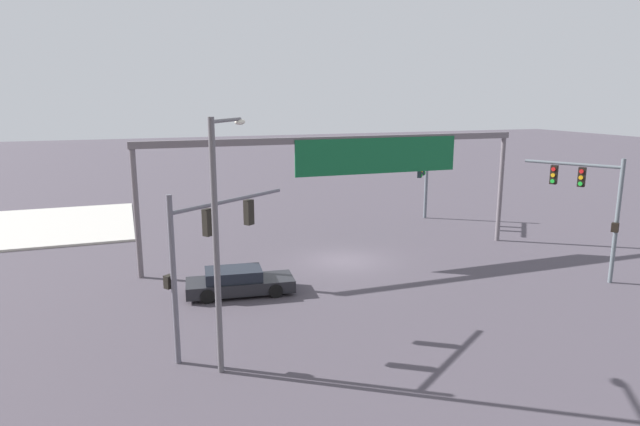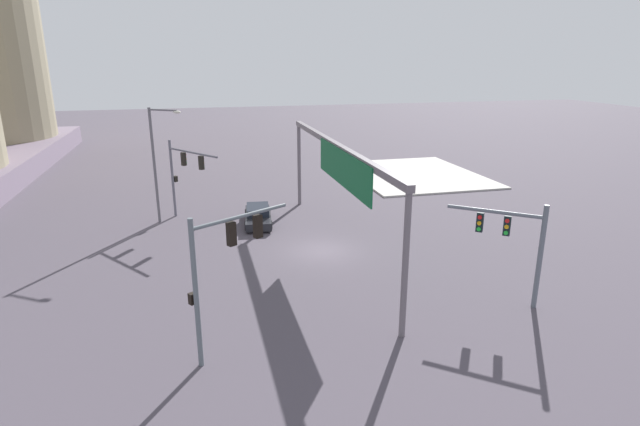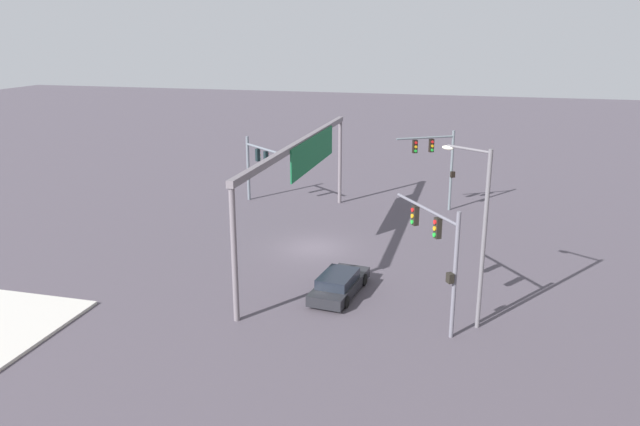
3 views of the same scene
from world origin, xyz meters
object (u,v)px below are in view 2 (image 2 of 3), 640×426
object	(u,v)px
traffic_signal_opposite_side	(516,237)
traffic_signal_cross_street	(183,168)
traffic_signal_near_corner	(220,260)
sedan_car_approaching	(258,215)
streetlamp_curved_arm	(157,157)

from	to	relation	value
traffic_signal_opposite_side	traffic_signal_cross_street	size ratio (longest dim) A/B	0.88
traffic_signal_near_corner	sedan_car_approaching	distance (m)	17.45
traffic_signal_opposite_side	streetlamp_curved_arm	world-z (taller)	streetlamp_curved_arm
traffic_signal_near_corner	streetlamp_curved_arm	xyz separation A→B (m)	(18.54, 3.19, 0.69)
traffic_signal_opposite_side	traffic_signal_cross_street	bearing A→B (deg)	-8.77
traffic_signal_near_corner	streetlamp_curved_arm	world-z (taller)	streetlamp_curved_arm
traffic_signal_opposite_side	traffic_signal_cross_street	distance (m)	23.36
sedan_car_approaching	traffic_signal_cross_street	bearing A→B (deg)	-106.06
streetlamp_curved_arm	traffic_signal_near_corner	bearing A→B (deg)	-46.36
traffic_signal_opposite_side	traffic_signal_cross_street	xyz separation A→B (m)	(17.60, 15.35, 0.54)
traffic_signal_near_corner	traffic_signal_cross_street	xyz separation A→B (m)	(18.79, 1.48, -0.18)
streetlamp_curved_arm	sedan_car_approaching	size ratio (longest dim) A/B	1.65
traffic_signal_cross_street	streetlamp_curved_arm	xyz separation A→B (m)	(-0.26, 1.70, 0.87)
traffic_signal_opposite_side	sedan_car_approaching	world-z (taller)	traffic_signal_opposite_side
traffic_signal_opposite_side	sedan_car_approaching	xyz separation A→B (m)	(15.53, 10.33, -2.82)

